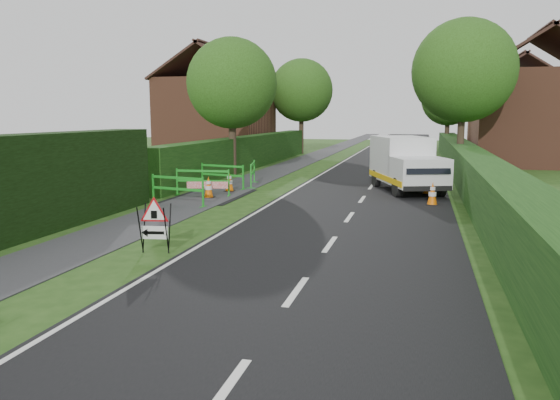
{
  "coord_description": "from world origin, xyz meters",
  "views": [
    {
      "loc": [
        4.45,
        -7.64,
        2.96
      ],
      "look_at": [
        1.48,
        3.87,
        1.11
      ],
      "focal_mm": 35.0,
      "sensor_mm": 36.0,
      "label": 1
    }
  ],
  "objects": [
    {
      "name": "footpath",
      "position": [
        -3.0,
        35.0,
        0.01
      ],
      "size": [
        2.0,
        90.0,
        0.02
      ],
      "primitive_type": "cube",
      "color": "#2D2D30",
      "rests_on": "ground"
    },
    {
      "name": "traffic_cone_2",
      "position": [
        4.75,
        15.23,
        0.39
      ],
      "size": [
        0.38,
        0.38,
        0.79
      ],
      "color": "black",
      "rests_on": "ground"
    },
    {
      "name": "works_van",
      "position": [
        3.89,
        14.19,
        1.12
      ],
      "size": [
        3.23,
        4.94,
        2.11
      ],
      "rotation": [
        0.0,
        0.0,
        0.34
      ],
      "color": "silver",
      "rests_on": "ground"
    },
    {
      "name": "house_west",
      "position": [
        -10.0,
        30.0,
        2.9
      ],
      "size": [
        7.5,
        7.4,
        7.88
      ],
      "color": "brown",
      "rests_on": "ground"
    },
    {
      "name": "ped_barrier_2",
      "position": [
        -3.35,
        13.14,
        0.63
      ],
      "size": [
        2.08,
        0.83,
        1.0
      ],
      "rotation": [
        0.0,
        0.0,
        -0.24
      ],
      "color": "#1B9721",
      "rests_on": "ground"
    },
    {
      "name": "ped_barrier_0",
      "position": [
        -3.29,
        8.77,
        0.63
      ],
      "size": [
        2.09,
        0.74,
        1.0
      ],
      "rotation": [
        0.0,
        0.0,
        -0.19
      ],
      "color": "#1B9721",
      "rests_on": "ground"
    },
    {
      "name": "ground",
      "position": [
        0.0,
        0.0,
        0.0
      ],
      "size": [
        120.0,
        120.0,
        0.0
      ],
      "primitive_type": "plane",
      "color": "#1F4112",
      "rests_on": "ground"
    },
    {
      "name": "traffic_cone_4",
      "position": [
        -2.74,
        12.3,
        0.39
      ],
      "size": [
        0.38,
        0.38,
        0.79
      ],
      "color": "black",
      "rests_on": "ground"
    },
    {
      "name": "ped_barrier_1",
      "position": [
        -3.34,
        11.05,
        0.63
      ],
      "size": [
        2.08,
        0.49,
        1.0
      ],
      "rotation": [
        0.0,
        0.0,
        0.07
      ],
      "color": "#1B9721",
      "rests_on": "ground"
    },
    {
      "name": "traffic_cone_3",
      "position": [
        -2.9,
        10.53,
        0.39
      ],
      "size": [
        0.38,
        0.38,
        0.79
      ],
      "color": "black",
      "rests_on": "ground"
    },
    {
      "name": "road_surface",
      "position": [
        2.5,
        35.0,
        0.0
      ],
      "size": [
        6.0,
        90.0,
        0.02
      ],
      "primitive_type": "cube",
      "color": "black",
      "rests_on": "ground"
    },
    {
      "name": "house_east_b",
      "position": [
        12.0,
        42.0,
        2.9
      ],
      "size": [
        7.5,
        7.4,
        7.88
      ],
      "color": "brown",
      "rests_on": "ground"
    },
    {
      "name": "ped_barrier_3",
      "position": [
        -2.42,
        14.3,
        0.63
      ],
      "size": [
        0.81,
        2.09,
        1.0
      ],
      "rotation": [
        0.0,
        0.0,
        1.8
      ],
      "color": "#1B9721",
      "rests_on": "ground"
    },
    {
      "name": "traffic_cone_0",
      "position": [
        4.87,
        10.89,
        0.39
      ],
      "size": [
        0.38,
        0.38,
        0.79
      ],
      "color": "black",
      "rests_on": "ground"
    },
    {
      "name": "house_east_a",
      "position": [
        11.0,
        28.0,
        2.9
      ],
      "size": [
        7.5,
        7.4,
        7.88
      ],
      "color": "brown",
      "rests_on": "ground"
    },
    {
      "name": "tree_ne",
      "position": [
        6.4,
        22.0,
        5.17
      ],
      "size": [
        5.2,
        5.2,
        7.79
      ],
      "color": "#2D2116",
      "rests_on": "ground"
    },
    {
      "name": "hatchback_car",
      "position": [
        3.03,
        24.17,
        0.57
      ],
      "size": [
        1.86,
        3.52,
        1.14
      ],
      "primitive_type": "imported",
      "rotation": [
        0.0,
        0.0,
        -0.16
      ],
      "color": "silver",
      "rests_on": "ground"
    },
    {
      "name": "hedge_west_far",
      "position": [
        -5.0,
        22.0,
        0.0
      ],
      "size": [
        1.0,
        24.0,
        1.8
      ],
      "primitive_type": "cube",
      "color": "#14380F",
      "rests_on": "ground"
    },
    {
      "name": "tree_fw",
      "position": [
        -4.6,
        34.0,
        4.83
      ],
      "size": [
        4.8,
        4.8,
        7.24
      ],
      "color": "#2D2116",
      "rests_on": "ground"
    },
    {
      "name": "triangle_sign",
      "position": [
        -1.04,
        2.75,
        0.73
      ],
      "size": [
        0.83,
        0.83,
        1.05
      ],
      "rotation": [
        0.0,
        0.0,
        0.17
      ],
      "color": "black",
      "rests_on": "ground"
    },
    {
      "name": "hedge_east",
      "position": [
        6.5,
        16.0,
        0.0
      ],
      "size": [
        1.2,
        50.0,
        1.5
      ],
      "primitive_type": "cube",
      "color": "#14380F",
      "rests_on": "ground"
    },
    {
      "name": "traffic_cone_1",
      "position": [
        4.75,
        13.48,
        0.39
      ],
      "size": [
        0.38,
        0.38,
        0.79
      ],
      "color": "black",
      "rests_on": "ground"
    },
    {
      "name": "tree_nw",
      "position": [
        -4.6,
        18.0,
        4.48
      ],
      "size": [
        4.4,
        4.4,
        6.7
      ],
      "color": "#2D2116",
      "rests_on": "ground"
    },
    {
      "name": "redwhite_plank",
      "position": [
        -3.01,
        10.7,
        0.0
      ],
      "size": [
        1.47,
        0.39,
        0.25
      ],
      "primitive_type": "cube",
      "rotation": [
        0.0,
        0.0,
        0.23
      ],
      "color": "red",
      "rests_on": "ground"
    },
    {
      "name": "tree_fe",
      "position": [
        6.4,
        38.0,
        4.22
      ],
      "size": [
        4.2,
        4.2,
        6.33
      ],
      "color": "#2D2116",
      "rests_on": "ground"
    }
  ]
}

